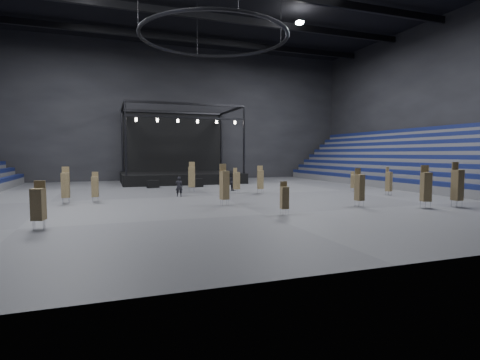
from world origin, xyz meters
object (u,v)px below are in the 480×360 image
object	(u,v)px
flight_case_right	(228,181)
chair_stack_10	(95,186)
chair_stack_1	(284,197)
flight_case_left	(153,184)
chair_stack_8	(224,184)
chair_stack_6	(38,203)
chair_stack_2	(426,186)
chair_stack_13	(192,176)
chair_stack_5	(236,180)
flight_case_mid	(197,183)
man_center	(179,187)
chair_stack_3	(359,187)
chair_stack_4	(66,183)
chair_stack_0	(65,185)
stage	(180,170)
chair_stack_7	(389,181)
chair_stack_11	(260,179)
chair_stack_12	(457,184)
crew_member	(233,181)
chair_stack_9	(354,181)

from	to	relation	value
flight_case_right	chair_stack_10	distance (m)	17.81
chair_stack_1	flight_case_left	bearing A→B (deg)	110.67
flight_case_left	chair_stack_1	xyz separation A→B (m)	(5.15, -19.83, 0.62)
chair_stack_8	chair_stack_6	bearing A→B (deg)	-167.21
chair_stack_2	chair_stack_8	bearing A→B (deg)	172.09
chair_stack_6	chair_stack_13	world-z (taller)	chair_stack_13
chair_stack_5	flight_case_mid	bearing A→B (deg)	80.66
chair_stack_2	chair_stack_8	size ratio (longest dim) A/B	0.98
man_center	chair_stack_1	bearing A→B (deg)	125.96
chair_stack_3	chair_stack_4	xyz separation A→B (m)	(-18.91, 12.39, -0.15)
chair_stack_0	chair_stack_8	size ratio (longest dim) A/B	0.92
stage	chair_stack_5	bearing A→B (deg)	-81.67
flight_case_left	chair_stack_10	xyz separation A→B (m)	(-5.25, -10.11, 0.76)
chair_stack_7	chair_stack_11	world-z (taller)	chair_stack_11
chair_stack_12	chair_stack_13	distance (m)	21.01
chair_stack_1	chair_stack_10	bearing A→B (deg)	143.06
flight_case_left	crew_member	bearing A→B (deg)	-37.99
chair_stack_6	chair_stack_12	bearing A→B (deg)	13.52
man_center	chair_stack_13	bearing A→B (deg)	-102.66
chair_stack_1	chair_stack_4	bearing A→B (deg)	138.82
flight_case_mid	chair_stack_10	distance (m)	13.63
chair_stack_13	chair_stack_7	bearing A→B (deg)	-8.93
flight_case_right	chair_stack_11	xyz separation A→B (m)	(-0.14, -9.85, 0.91)
flight_case_right	man_center	distance (m)	12.32
chair_stack_3	chair_stack_10	bearing A→B (deg)	146.89
chair_stack_2	chair_stack_11	size ratio (longest dim) A/B	1.13
flight_case_left	chair_stack_13	xyz separation A→B (m)	(2.86, -5.47, 1.04)
stage	chair_stack_13	bearing A→B (deg)	-95.48
chair_stack_6	flight_case_left	bearing A→B (deg)	85.43
chair_stack_13	chair_stack_6	bearing A→B (deg)	-105.93
flight_case_mid	chair_stack_8	world-z (taller)	chair_stack_8
chair_stack_11	chair_stack_3	bearing A→B (deg)	-61.55
chair_stack_6	man_center	xyz separation A→B (m)	(8.52, 11.17, -0.39)
chair_stack_0	chair_stack_3	xyz separation A→B (m)	(18.53, -8.15, -0.03)
chair_stack_8	chair_stack_12	xyz separation A→B (m)	(14.12, -5.87, 0.08)
flight_case_left	chair_stack_3	distance (m)	21.67
chair_stack_2	chair_stack_13	distance (m)	19.25
flight_case_mid	chair_stack_11	xyz separation A→B (m)	(3.90, -8.09, 0.84)
chair_stack_9	chair_stack_11	size ratio (longest dim) A/B	0.76
crew_member	chair_stack_12	bearing A→B (deg)	-151.83
chair_stack_11	man_center	size ratio (longest dim) A/B	1.49
flight_case_mid	chair_stack_4	bearing A→B (deg)	-155.32
chair_stack_6	chair_stack_7	size ratio (longest dim) A/B	0.95
chair_stack_8	chair_stack_1	bearing A→B (deg)	-78.55
chair_stack_5	crew_member	distance (m)	2.63
chair_stack_8	chair_stack_10	xyz separation A→B (m)	(-8.30, 4.87, -0.28)
stage	crew_member	xyz separation A→B (m)	(2.81, -12.77, -0.58)
chair_stack_3	chair_stack_9	distance (m)	10.14
flight_case_mid	chair_stack_8	distance (m)	14.54
flight_case_left	chair_stack_2	distance (m)	25.35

